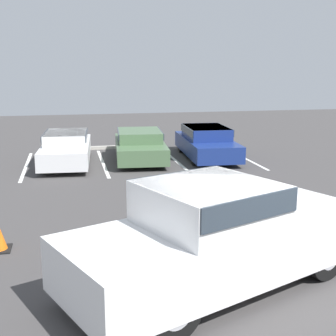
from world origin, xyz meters
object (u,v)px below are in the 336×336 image
Objects in this scene: pickup_truck at (221,234)px; parked_sedan_a at (66,147)px; parked_sedan_b at (140,144)px; wheel_stop_curb at (104,148)px; parked_sedan_c at (206,141)px.

parked_sedan_a is at bearing 79.90° from pickup_truck.
parked_sedan_a reaches higher than parked_sedan_b.
wheel_stop_curb is (-0.85, 13.75, -0.83)m from pickup_truck.
pickup_truck reaches higher than wheel_stop_curb.
parked_sedan_b is at bearing -88.90° from parked_sedan_c.
parked_sedan_a is 3.44m from wheel_stop_curb.
parked_sedan_b is 2.71m from parked_sedan_c.
pickup_truck reaches higher than parked_sedan_c.
parked_sedan_c reaches higher than wheel_stop_curb.
pickup_truck is 10.98m from parked_sedan_b.
wheel_stop_curb is at bearing 155.16° from parked_sedan_a.
parked_sedan_a is (-2.49, 10.78, -0.25)m from pickup_truck.
pickup_truck is 11.07m from parked_sedan_a.
parked_sedan_a is at bearing -81.03° from parked_sedan_b.
pickup_truck is 1.26× the size of parked_sedan_b.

